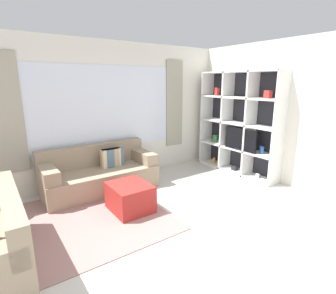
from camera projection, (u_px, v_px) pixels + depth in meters
The scene contains 7 objects.
ground_plane at pixel (204, 248), 3.14m from camera, with size 16.00×16.00×0.00m, color beige.
wall_back at pixel (105, 113), 5.09m from camera, with size 6.52×0.11×2.70m.
wall_right at pixel (255, 111), 5.45m from camera, with size 0.07×4.03×2.70m, color silver.
area_rug at pixel (77, 222), 3.72m from camera, with size 2.43×2.16×0.01m, color gray.
shelving_unit at pixel (239, 124), 5.59m from camera, with size 0.39×1.96×2.16m.
couch_main at pixel (100, 174), 4.78m from camera, with size 1.99×0.84×0.81m.
ottoman at pixel (130, 197), 4.02m from camera, with size 0.56×0.66×0.43m.
Camera 1 is at (-1.94, -2.01, 1.94)m, focal length 28.00 mm.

